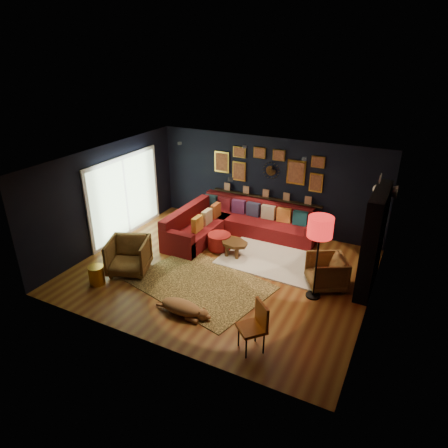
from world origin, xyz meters
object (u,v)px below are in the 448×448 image
at_px(coffee_table, 234,244).
at_px(pouf, 219,241).
at_px(gold_stool, 97,275).
at_px(sectional, 232,224).
at_px(floor_lamp, 320,230).
at_px(dog, 181,305).
at_px(orange_chair, 256,323).
at_px(armchair_right, 327,270).
at_px(armchair_left, 128,254).

xyz_separation_m(coffee_table, pouf, (-0.49, 0.15, -0.10)).
bearing_deg(gold_stool, sectional, 65.86).
height_order(coffee_table, gold_stool, gold_stool).
bearing_deg(pouf, floor_lamp, -19.47).
relative_size(floor_lamp, dog, 1.49).
height_order(sectional, coffee_table, sectional).
xyz_separation_m(coffee_table, orange_chair, (1.76, -2.81, 0.22)).
bearing_deg(sectional, pouf, -85.63).
bearing_deg(coffee_table, armchair_right, -7.54).
bearing_deg(armchair_left, dog, -44.88).
distance_m(armchair_right, floor_lamp, 1.25).
relative_size(pouf, floor_lamp, 0.33).
xyz_separation_m(coffee_table, gold_stool, (-2.15, -2.49, -0.11)).
relative_size(armchair_left, armchair_right, 1.14).
distance_m(armchair_right, gold_stool, 5.01).
bearing_deg(armchair_right, pouf, -128.84).
bearing_deg(floor_lamp, orange_chair, -103.43).
height_order(pouf, gold_stool, gold_stool).
xyz_separation_m(orange_chair, floor_lamp, (0.48, 2.00, 1.00)).
distance_m(armchair_right, dog, 3.20).
relative_size(armchair_left, gold_stool, 2.13).
bearing_deg(pouf, coffee_table, -17.25).
bearing_deg(sectional, armchair_left, -114.24).
bearing_deg(armchair_left, orange_chair, -38.58).
bearing_deg(armchair_right, floor_lamp, -43.67).
relative_size(sectional, armchair_left, 3.78).
relative_size(gold_stool, orange_chair, 0.46).
height_order(pouf, armchair_left, armchair_left).
height_order(sectional, orange_chair, orange_chair).
relative_size(sectional, floor_lamp, 1.88).
relative_size(coffee_table, floor_lamp, 0.44).
relative_size(gold_stool, dog, 0.35).
xyz_separation_m(pouf, dog, (0.59, -2.71, -0.02)).
relative_size(armchair_right, gold_stool, 1.86).
height_order(armchair_left, dog, armchair_left).
bearing_deg(armchair_right, gold_stool, -93.77).
distance_m(armchair_left, gold_stool, 0.83).
xyz_separation_m(orange_chair, dog, (-1.66, 0.25, -0.33)).
bearing_deg(dog, pouf, 103.92).
distance_m(gold_stool, floor_lamp, 4.88).
relative_size(pouf, gold_stool, 1.39).
relative_size(pouf, dog, 0.49).
bearing_deg(coffee_table, floor_lamp, -19.95).
height_order(pouf, dog, pouf).
bearing_deg(dog, armchair_right, 46.51).
height_order(armchair_left, armchair_right, armchair_left).
height_order(sectional, gold_stool, sectional).
bearing_deg(gold_stool, orange_chair, -4.62).
distance_m(sectional, floor_lamp, 3.57).
height_order(pouf, armchair_right, armchair_right).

